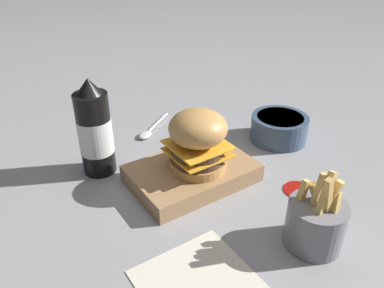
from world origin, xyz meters
TOP-DOWN VIEW (x-y plane):
  - ground_plane at (0.00, 0.00)m, footprint 6.00×6.00m
  - serving_board at (-0.02, 0.07)m, footprint 0.24×0.16m
  - burger at (-0.01, 0.06)m, footprint 0.11×0.11m
  - ketchup_bottle at (-0.16, 0.21)m, footprint 0.07×0.07m
  - fries_basket at (0.05, -0.18)m, footprint 0.09×0.09m
  - side_bowl at (0.25, 0.10)m, footprint 0.13×0.13m
  - spoon at (0.00, 0.30)m, footprint 0.13×0.10m
  - ketchup_puddle at (0.14, -0.07)m, footprint 0.06×0.06m
  - parchment_square at (-0.15, -0.15)m, footprint 0.16×0.16m

SIDE VIEW (x-z plane):
  - ground_plane at x=0.00m, z-range 0.00..0.00m
  - parchment_square at x=-0.15m, z-range 0.00..0.00m
  - ketchup_puddle at x=0.14m, z-range 0.00..0.00m
  - spoon at x=0.00m, z-range 0.00..0.01m
  - serving_board at x=-0.02m, z-range 0.00..0.04m
  - side_bowl at x=0.25m, z-range 0.00..0.06m
  - fries_basket at x=0.05m, z-range -0.03..0.11m
  - ketchup_bottle at x=-0.16m, z-range -0.01..0.19m
  - burger at x=-0.01m, z-range 0.04..0.16m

